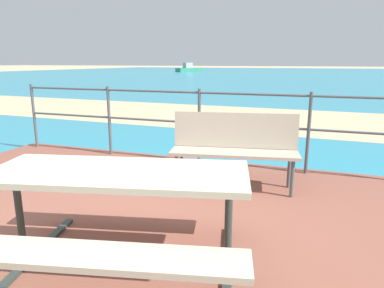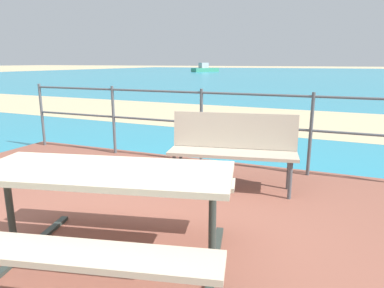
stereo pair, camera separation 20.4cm
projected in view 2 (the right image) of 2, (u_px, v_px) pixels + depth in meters
The scene contains 8 objects.
ground_plane at pixel (99, 244), 2.92m from camera, with size 240.00×240.00×0.00m, color tan.
patio_paving at pixel (99, 241), 2.91m from camera, with size 6.40×5.20×0.06m, color brown.
sea_water at pixel (321, 75), 38.94m from camera, with size 90.00×90.00×0.01m, color teal.
beach_strip at pixel (264, 119), 9.34m from camera, with size 54.00×4.27×0.01m, color tan.
picnic_table at pixel (105, 194), 2.33m from camera, with size 1.96×1.76×0.74m.
park_bench at pixel (233, 144), 3.96m from camera, with size 1.48×0.66×0.86m.
railing_fence at pixel (201, 117), 4.91m from camera, with size 5.94×0.04×1.07m.
boat_near at pixel (205, 69), 52.85m from camera, with size 3.32×4.80×1.33m.
Camera 2 is at (1.72, -2.16, 1.49)m, focal length 32.65 mm.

